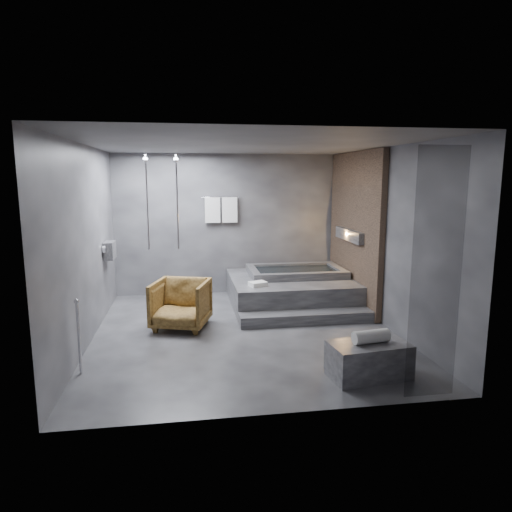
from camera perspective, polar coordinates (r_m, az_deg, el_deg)
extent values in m
plane|color=#2A2B2D|center=(7.10, -1.42, -9.44)|extent=(5.00, 5.00, 0.00)
cube|color=#47474A|center=(6.72, -1.52, 13.74)|extent=(4.50, 5.00, 0.04)
cube|color=#343439|center=(9.23, -3.47, 3.95)|extent=(4.50, 0.04, 2.80)
cube|color=#343439|center=(4.34, 2.81, -2.69)|extent=(4.50, 0.04, 2.80)
cube|color=#343439|center=(6.85, -20.47, 1.32)|extent=(0.04, 5.00, 2.80)
cube|color=#343439|center=(7.40, 16.10, 2.13)|extent=(0.04, 5.00, 2.80)
cube|color=#86674E|center=(8.52, 12.21, 3.25)|extent=(0.10, 2.40, 2.78)
cube|color=#FF9938|center=(8.50, 11.68, 2.58)|extent=(0.14, 1.20, 0.20)
cube|color=slate|center=(8.24, -17.82, 0.69)|extent=(0.16, 0.42, 0.30)
imported|color=beige|center=(8.15, -17.84, 0.27)|extent=(0.08, 0.08, 0.21)
imported|color=beige|center=(8.35, -17.63, 0.30)|extent=(0.07, 0.07, 0.15)
cylinder|color=silver|center=(8.71, -9.83, 6.77)|extent=(0.04, 0.04, 1.80)
cylinder|color=silver|center=(8.73, -13.47, 6.66)|extent=(0.04, 0.04, 1.80)
cylinder|color=silver|center=(9.12, -4.42, 7.33)|extent=(0.75, 0.02, 0.02)
cube|color=white|center=(9.10, -5.46, 5.74)|extent=(0.30, 0.06, 0.50)
cube|color=white|center=(9.13, -3.32, 5.78)|extent=(0.30, 0.06, 0.50)
cylinder|color=silver|center=(5.90, -21.27, -9.53)|extent=(0.04, 0.04, 0.90)
cube|color=black|center=(4.99, 21.60, -2.31)|extent=(0.55, 0.01, 2.60)
cube|color=#2F2F32|center=(8.58, 4.30, -4.32)|extent=(2.20, 2.00, 0.50)
cube|color=#2F2F32|center=(7.52, 6.34, -7.66)|extent=(2.20, 0.36, 0.18)
cube|color=#333335|center=(5.68, 13.91, -12.50)|extent=(0.98, 0.61, 0.42)
imported|color=#442D11|center=(7.27, -9.38, -5.95)|extent=(1.03, 1.04, 0.76)
cylinder|color=silver|center=(5.59, 14.18, -9.74)|extent=(0.46, 0.22, 0.16)
cube|color=white|center=(7.82, 0.24, -3.51)|extent=(0.34, 0.29, 0.08)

